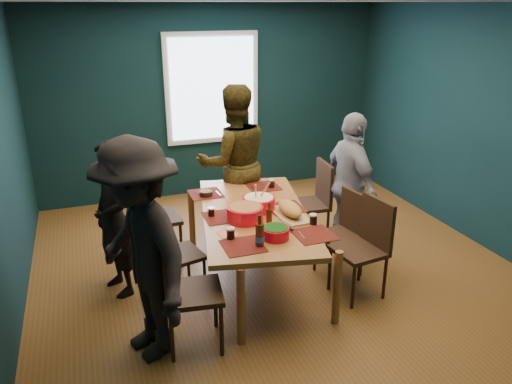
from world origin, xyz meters
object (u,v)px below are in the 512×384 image
(chair_left_far, at_px, (148,212))
(chair_right_near, at_px, (367,240))
(dining_table, at_px, (255,219))
(cutting_board, at_px, (290,210))
(person_far_left, at_px, (114,219))
(person_right, at_px, (350,185))
(chair_left_mid, at_px, (170,249))
(person_back, at_px, (234,163))
(person_near_left, at_px, (140,252))
(bowl_salad, at_px, (245,213))
(bowl_herbs, at_px, (275,232))
(bowl_dumpling, at_px, (259,203))
(chair_right_mid, at_px, (346,227))
(chair_left_near, at_px, (181,283))
(chair_right_far, at_px, (315,196))

(chair_left_far, relative_size, chair_right_near, 1.04)
(dining_table, bearing_deg, cutting_board, -22.54)
(person_far_left, distance_m, person_right, 2.53)
(chair_left_mid, relative_size, person_back, 0.49)
(person_near_left, bearing_deg, bowl_salad, 101.00)
(person_right, height_order, bowl_herbs, person_right)
(chair_right_near, bearing_deg, dining_table, 141.69)
(bowl_dumpling, bearing_deg, dining_table, -139.02)
(dining_table, bearing_deg, person_right, 24.66)
(chair_right_mid, relative_size, person_near_left, 0.49)
(bowl_herbs, relative_size, cutting_board, 0.39)
(dining_table, xyz_separation_m, chair_left_mid, (-0.85, -0.03, -0.17))
(person_back, xyz_separation_m, bowl_dumpling, (-0.07, -1.07, -0.09))
(chair_right_near, bearing_deg, chair_left_near, 179.08)
(person_near_left, distance_m, bowl_dumpling, 1.49)
(chair_left_far, relative_size, chair_right_far, 1.03)
(chair_left_mid, distance_m, person_right, 2.11)
(person_right, bearing_deg, chair_left_near, 114.93)
(chair_right_near, relative_size, person_right, 0.60)
(chair_right_far, xyz_separation_m, chair_right_mid, (-0.01, -0.77, -0.05))
(person_right, bearing_deg, chair_left_mid, 96.89)
(chair_left_mid, bearing_deg, bowl_dumpling, -8.96)
(dining_table, relative_size, chair_left_far, 2.15)
(chair_right_far, bearing_deg, cutting_board, -124.49)
(chair_left_mid, xyz_separation_m, bowl_dumpling, (0.92, 0.09, 0.31))
(dining_table, xyz_separation_m, cutting_board, (0.29, -0.20, 0.13))
(dining_table, xyz_separation_m, bowl_dumpling, (0.06, 0.06, 0.14))
(chair_left_far, height_order, person_back, person_back)
(chair_left_far, bearing_deg, dining_table, -44.24)
(person_right, bearing_deg, dining_table, 101.26)
(chair_left_near, relative_size, person_right, 0.63)
(person_back, relative_size, bowl_herbs, 7.57)
(person_back, bearing_deg, chair_right_far, 151.86)
(chair_right_mid, height_order, bowl_salad, bowl_salad)
(chair_left_far, bearing_deg, bowl_herbs, -60.57)
(chair_right_far, relative_size, bowl_dumpling, 2.99)
(chair_left_near, bearing_deg, person_back, 69.38)
(dining_table, distance_m, person_back, 1.16)
(bowl_dumpling, bearing_deg, chair_right_mid, -11.56)
(person_back, bearing_deg, bowl_dumpling, 88.15)
(chair_right_mid, height_order, person_near_left, person_near_left)
(dining_table, height_order, chair_right_near, chair_right_near)
(chair_left_near, distance_m, person_near_left, 0.43)
(chair_left_mid, relative_size, person_near_left, 0.50)
(chair_left_mid, xyz_separation_m, chair_right_near, (1.80, -0.52, 0.04))
(chair_right_near, bearing_deg, person_near_left, 177.23)
(chair_left_near, relative_size, chair_right_mid, 1.15)
(chair_right_far, xyz_separation_m, bowl_herbs, (-0.99, -1.24, 0.25))
(chair_left_far, relative_size, bowl_herbs, 4.14)
(chair_right_far, bearing_deg, person_near_left, -142.54)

